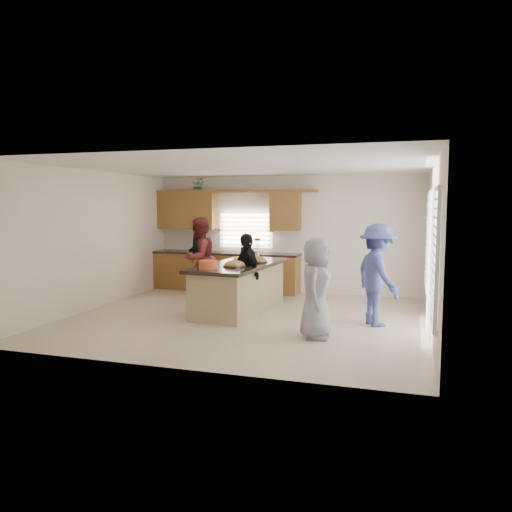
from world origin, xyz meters
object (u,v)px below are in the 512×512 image
(island, at_px, (239,288))
(woman_left_back, at_px, (197,255))
(salad_bowl, at_px, (208,264))
(woman_left_mid, at_px, (200,258))
(woman_right_front, at_px, (316,288))
(woman_left_front, at_px, (247,274))
(woman_right_back, at_px, (378,275))

(island, height_order, woman_left_back, woman_left_back)
(salad_bowl, relative_size, woman_left_mid, 0.18)
(island, relative_size, woman_right_front, 1.73)
(island, relative_size, woman_left_front, 1.77)
(salad_bowl, relative_size, woman_left_front, 0.21)
(island, distance_m, woman_left_back, 2.74)
(woman_left_mid, relative_size, woman_right_front, 1.14)
(island, bearing_deg, woman_right_front, -36.04)
(woman_right_back, bearing_deg, salad_bowl, 66.97)
(island, xyz_separation_m, woman_right_front, (1.82, -1.55, 0.35))
(salad_bowl, xyz_separation_m, woman_left_front, (0.49, 0.73, -0.25))
(salad_bowl, bearing_deg, woman_right_front, -16.57)
(woman_left_back, distance_m, woman_left_front, 3.00)
(island, distance_m, woman_right_front, 2.42)
(woman_left_front, height_order, woman_right_front, woman_right_front)
(woman_right_back, bearing_deg, woman_right_front, 109.58)
(salad_bowl, xyz_separation_m, woman_right_front, (2.10, -0.62, -0.23))
(woman_left_back, xyz_separation_m, woman_right_back, (4.50, -2.43, 0.02))
(salad_bowl, bearing_deg, woman_left_back, 117.29)
(woman_left_front, xyz_separation_m, woman_right_front, (1.61, -1.36, 0.02))
(woman_left_back, bearing_deg, woman_right_front, 21.10)
(woman_left_back, xyz_separation_m, woman_left_mid, (0.51, -1.03, 0.04))
(salad_bowl, height_order, woman_left_front, woman_left_front)
(island, bearing_deg, woman_right_back, -4.16)
(woman_left_mid, relative_size, woman_right_back, 1.02)
(woman_left_back, height_order, woman_left_mid, woman_left_mid)
(salad_bowl, distance_m, woman_left_back, 3.32)
(salad_bowl, xyz_separation_m, woman_right_back, (2.98, 0.52, -0.14))
(woman_left_back, relative_size, woman_left_mid, 0.96)
(salad_bowl, distance_m, woman_right_back, 3.03)
(salad_bowl, height_order, woman_left_mid, woman_left_mid)
(island, xyz_separation_m, woman_left_front, (0.21, -0.19, 0.33))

